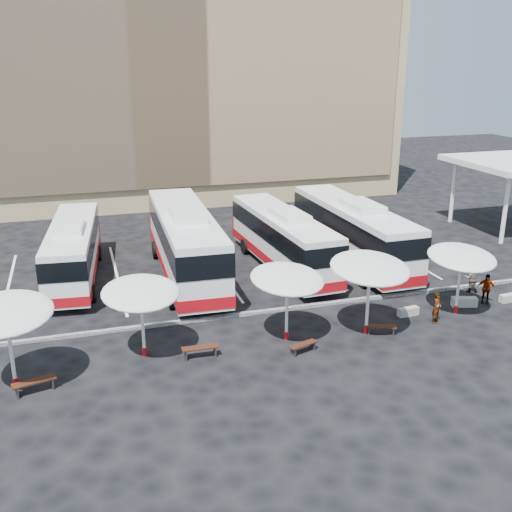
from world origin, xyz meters
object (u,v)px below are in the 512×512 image
object	(u,v)px
bus_3	(352,230)
passenger_1	(472,278)
sunshade_4	(462,258)
conc_bench_2	(509,298)
bus_0	(73,249)
conc_bench_1	(464,302)
sunshade_1	(141,293)
wood_bench_2	(303,346)
bus_2	(283,238)
passenger_0	(437,308)
wood_bench_0	(34,383)
wood_bench_3	(381,328)
conc_bench_0	(408,312)
passenger_2	(486,289)
sunshade_3	(370,268)
bus_1	(185,241)
sunshade_0	(6,314)
sunshade_2	(287,279)
wood_bench_1	(200,349)

from	to	relation	value
bus_3	passenger_1	size ratio (longest dim) A/B	8.05
sunshade_4	conc_bench_2	bearing A→B (deg)	7.46
bus_0	conc_bench_1	bearing A→B (deg)	-22.27
sunshade_1	wood_bench_2	bearing A→B (deg)	-14.74
conc_bench_2	wood_bench_2	bearing A→B (deg)	-170.10
bus_2	conc_bench_2	world-z (taller)	bus_2
bus_3	passenger_0	xyz separation A→B (m)	(-0.03, -9.53, -1.30)
wood_bench_0	wood_bench_3	bearing A→B (deg)	2.48
conc_bench_0	conc_bench_1	size ratio (longest dim) A/B	0.86
bus_0	conc_bench_1	world-z (taller)	bus_0
conc_bench_0	passenger_2	distance (m)	4.74
passenger_0	conc_bench_1	bearing A→B (deg)	-17.51
bus_0	conc_bench_1	distance (m)	21.71
sunshade_3	passenger_1	size ratio (longest dim) A/B	2.53
bus_1	sunshade_0	size ratio (longest dim) A/B	3.70
conc_bench_0	passenger_0	world-z (taller)	passenger_0
wood_bench_0	sunshade_0	bearing A→B (deg)	140.56
sunshade_3	bus_2	bearing A→B (deg)	94.02
sunshade_0	passenger_0	world-z (taller)	sunshade_0
sunshade_2	passenger_0	distance (m)	7.89
bus_1	passenger_1	bearing A→B (deg)	-23.56
wood_bench_2	conc_bench_2	world-z (taller)	wood_bench_2
passenger_1	passenger_2	bearing A→B (deg)	108.39
sunshade_3	sunshade_4	distance (m)	5.46
bus_2	sunshade_4	world-z (taller)	bus_2
bus_0	passenger_1	bearing A→B (deg)	-16.74
wood_bench_0	wood_bench_3	distance (m)	15.22
sunshade_0	wood_bench_3	size ratio (longest dim) A/B	2.59
sunshade_2	wood_bench_3	distance (m)	5.18
passenger_1	passenger_2	size ratio (longest dim) A/B	0.99
sunshade_3	bus_0	bearing A→B (deg)	138.02
bus_1	sunshade_3	distance (m)	12.02
sunshade_0	wood_bench_2	xyz separation A→B (m)	(11.80, -0.58, -2.81)
bus_1	conc_bench_1	bearing A→B (deg)	-31.46
conc_bench_2	passenger_0	world-z (taller)	passenger_0
bus_3	wood_bench_0	size ratio (longest dim) A/B	7.66
conc_bench_0	passenger_2	size ratio (longest dim) A/B	0.68
wood_bench_0	conc_bench_0	distance (m)	17.66
wood_bench_3	bus_0	bearing A→B (deg)	138.66
sunshade_1	conc_bench_2	world-z (taller)	sunshade_1
wood_bench_1	wood_bench_3	bearing A→B (deg)	-1.64
wood_bench_3	conc_bench_0	size ratio (longest dim) A/B	1.30
wood_bench_3	wood_bench_2	bearing A→B (deg)	-171.22
sunshade_2	bus_1	bearing A→B (deg)	106.36
sunshade_1	conc_bench_1	world-z (taller)	sunshade_1
bus_0	bus_3	size ratio (longest dim) A/B	0.89
bus_2	bus_3	size ratio (longest dim) A/B	0.93
wood_bench_1	passenger_2	xyz separation A→B (m)	(15.53, 1.52, 0.43)
bus_3	sunshade_1	xyz separation A→B (m)	(-13.99, -8.79, 0.83)
conc_bench_2	bus_1	bearing A→B (deg)	150.62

